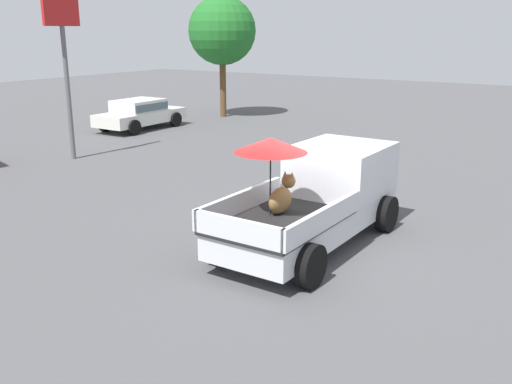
# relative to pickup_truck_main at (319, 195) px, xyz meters

# --- Properties ---
(ground_plane) EXTENTS (80.00, 80.00, 0.00)m
(ground_plane) POSITION_rel_pickup_truck_main_xyz_m (-0.43, -0.01, -0.99)
(ground_plane) COLOR #4C4C4F
(pickup_truck_main) EXTENTS (5.08, 2.31, 2.39)m
(pickup_truck_main) POSITION_rel_pickup_truck_main_xyz_m (0.00, 0.00, 0.00)
(pickup_truck_main) COLOR black
(pickup_truck_main) RESTS_ON ground
(parked_sedan_far) EXTENTS (4.32, 2.02, 1.33)m
(parked_sedan_far) POSITION_rel_pickup_truck_main_xyz_m (8.17, 13.15, -0.25)
(parked_sedan_far) COLOR black
(parked_sedan_far) RESTS_ON ground
(motel_sign) EXTENTS (1.40, 0.16, 5.34)m
(motel_sign) POSITION_rel_pickup_truck_main_xyz_m (2.43, 10.77, 2.76)
(motel_sign) COLOR #59595B
(motel_sign) RESTS_ON ground
(tree_by_lot) EXTENTS (3.37, 3.37, 5.97)m
(tree_by_lot) POSITION_rel_pickup_truck_main_xyz_m (13.35, 12.32, 3.27)
(tree_by_lot) COLOR brown
(tree_by_lot) RESTS_ON ground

